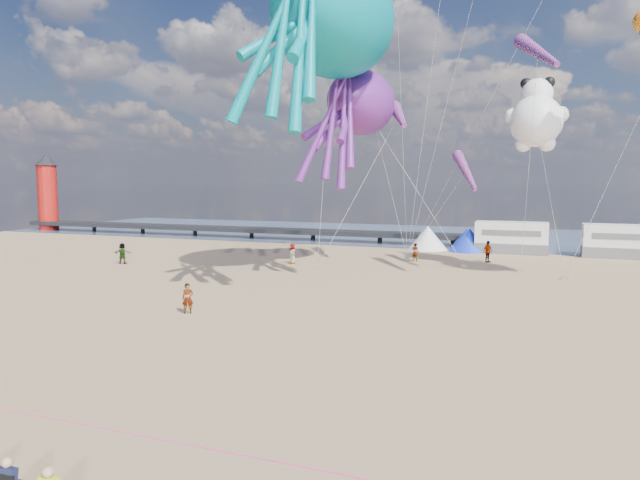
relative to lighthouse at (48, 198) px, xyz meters
The scene contains 25 objects.
ground 71.36m from the lighthouse, 38.16° to the right, with size 120.00×120.00×0.00m, color tan.
water 57.25m from the lighthouse, 11.11° to the left, with size 120.00×120.00×0.00m, color #3D5475.
pier 28.22m from the lighthouse, ahead, with size 60.00×3.00×0.50m, color black.
lighthouse is the anchor object (origin of this frame).
motorhome_0 62.20m from the lighthouse, ahead, with size 6.60×2.50×3.00m, color silver.
motorhome_1 71.67m from the lighthouse, ahead, with size 6.60×2.50×3.00m, color silver.
tent_white 54.25m from the lighthouse, ahead, with size 4.00×4.00×2.40m, color white.
tent_blue 58.23m from the lighthouse, ahead, with size 4.00×4.00×2.40m, color #1933CC.
rope_line 74.55m from the lighthouse, 41.19° to the right, with size 0.03×0.03×34.00m, color #F2338C.
standing_person 59.64m from the lighthouse, 37.51° to the right, with size 0.59×0.38×1.60m, color tan.
beachgoer_0 48.71m from the lighthouse, 21.53° to the right, with size 0.61×0.40×1.68m, color #7F6659.
beachgoer_3 61.56m from the lighthouse, 10.58° to the right, with size 1.20×0.69×1.86m, color #7F6659.
beachgoer_4 39.47m from the lighthouse, 35.72° to the right, with size 1.02×0.43×1.75m, color #7F6659.
beachgoer_5 56.20m from the lighthouse, 13.35° to the right, with size 1.49×0.48×1.61m, color #7F6659.
sandbag_a 52.24m from the lighthouse, 22.29° to the right, with size 0.50×0.35×0.22m, color gray.
sandbag_b 60.74m from the lighthouse, 13.79° to the right, with size 0.50×0.35×0.22m, color gray.
sandbag_c 68.78m from the lighthouse, 15.36° to the right, with size 0.50×0.35×0.22m, color gray.
sandbag_d 65.24m from the lighthouse, 13.78° to the right, with size 0.50×0.35×0.22m, color gray.
sandbag_e 55.28m from the lighthouse, 12.86° to the right, with size 0.50×0.35×0.22m, color gray.
kite_octopus_teal 58.21m from the lighthouse, 25.56° to the right, with size 5.38×12.56×14.36m, color #01828B, non-canonical shape.
kite_octopus_purple 55.05m from the lighthouse, 19.68° to the right, with size 4.32×10.08×11.52m, color #65207E, non-canonical shape.
kite_panda 66.06m from the lighthouse, 13.55° to the right, with size 4.63×4.36×6.54m, color white, non-canonical shape.
windsock_left 56.43m from the lighthouse, 16.45° to the right, with size 1.10×6.14×6.14m, color red, non-canonical shape.
windsock_mid 68.52m from the lighthouse, 19.42° to the right, with size 1.00×6.10×6.10m, color red, non-canonical shape.
windsock_right 61.27m from the lighthouse, 15.37° to the right, with size 0.90×5.72×5.72m, color red, non-canonical shape.
Camera 1 is at (8.14, -17.23, 6.98)m, focal length 32.00 mm.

